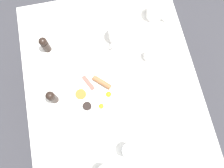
# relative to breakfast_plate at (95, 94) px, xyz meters

# --- Properties ---
(ground_plane) EXTENTS (8.00, 8.00, 0.00)m
(ground_plane) POSITION_rel_breakfast_plate_xyz_m (0.10, 0.04, -0.74)
(ground_plane) COLOR #333338
(table) EXTENTS (0.97, 1.23, 0.73)m
(table) POSITION_rel_breakfast_plate_xyz_m (0.10, 0.04, -0.07)
(table) COLOR silver
(table) RESTS_ON ground_plane
(breakfast_plate) EXTENTS (0.30, 0.30, 0.04)m
(breakfast_plate) POSITION_rel_breakfast_plate_xyz_m (0.00, 0.00, 0.00)
(breakfast_plate) COLOR white
(breakfast_plate) RESTS_ON table
(teapot_near) EXTENTS (0.15, 0.14, 0.12)m
(teapot_near) POSITION_rel_breakfast_plate_xyz_m (0.45, 0.42, 0.04)
(teapot_near) COLOR white
(teapot_near) RESTS_ON table
(teapot_far) EXTENTS (0.11, 0.17, 0.12)m
(teapot_far) POSITION_rel_breakfast_plate_xyz_m (0.19, 0.32, 0.04)
(teapot_far) COLOR white
(teapot_far) RESTS_ON table
(teacup_with_saucer_left) EXTENTS (0.14, 0.14, 0.07)m
(teacup_with_saucer_left) POSITION_rel_breakfast_plate_xyz_m (-0.24, -0.14, 0.02)
(teacup_with_saucer_left) COLOR white
(teacup_with_saucer_left) RESTS_ON table
(wine_glass_spare) EXTENTS (0.08, 0.08, 0.11)m
(wine_glass_spare) POSITION_rel_breakfast_plate_xyz_m (0.12, -0.33, 0.04)
(wine_glass_spare) COLOR white
(wine_glass_spare) RESTS_ON table
(creamer_jug) EXTENTS (0.09, 0.06, 0.07)m
(creamer_jug) POSITION_rel_breakfast_plate_xyz_m (0.35, 0.16, 0.02)
(creamer_jug) COLOR white
(creamer_jug) RESTS_ON table
(pepper_grinder) EXTENTS (0.05, 0.05, 0.12)m
(pepper_grinder) POSITION_rel_breakfast_plate_xyz_m (-0.23, 0.33, 0.06)
(pepper_grinder) COLOR black
(pepper_grinder) RESTS_ON table
(salt_grinder) EXTENTS (0.05, 0.05, 0.12)m
(salt_grinder) POSITION_rel_breakfast_plate_xyz_m (-0.23, 0.02, 0.06)
(salt_grinder) COLOR black
(salt_grinder) RESTS_ON table
(napkin_folded) EXTENTS (0.18, 0.14, 0.01)m
(napkin_folded) POSITION_rel_breakfast_plate_xyz_m (-0.03, 0.48, -0.01)
(napkin_folded) COLOR white
(napkin_folded) RESTS_ON table
(knife_by_plate) EXTENTS (0.16, 0.18, 0.00)m
(knife_by_plate) POSITION_rel_breakfast_plate_xyz_m (0.44, -0.03, -0.01)
(knife_by_plate) COLOR silver
(knife_by_plate) RESTS_ON table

